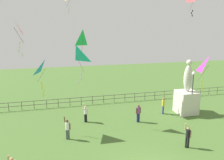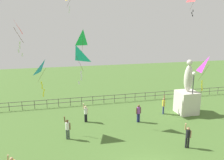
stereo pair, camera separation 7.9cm
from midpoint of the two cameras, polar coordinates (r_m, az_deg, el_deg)
statue_monument at (r=24.77m, az=18.20°, el=-4.16°), size 1.94×1.94×5.57m
lamppost at (r=23.63m, az=19.59°, el=-1.00°), size 0.36×0.36×4.54m
person_0 at (r=24.09m, az=12.79°, el=-5.97°), size 0.38×0.49×1.99m
person_1 at (r=21.72m, az=6.70°, el=-7.94°), size 0.51×0.32×1.71m
person_2 at (r=18.83m, az=-10.88°, el=-11.56°), size 0.50×0.38×1.94m
person_3 at (r=21.76m, az=-6.45°, el=-8.02°), size 0.49×0.29×1.86m
person_5 at (r=18.19m, az=18.43°, el=-12.96°), size 0.49×0.39×1.94m
kite_0 at (r=18.73m, az=22.95°, el=3.15°), size 1.18×0.92×2.61m
kite_1 at (r=13.92m, az=-23.00°, el=11.63°), size 0.73×0.82×2.06m
kite_2 at (r=14.57m, az=-8.73°, el=5.79°), size 1.17×1.17×2.47m
kite_5 at (r=19.89m, az=-7.03°, el=10.08°), size 0.92×0.96×2.62m
kite_6 at (r=19.08m, az=-16.02°, el=2.69°), size 1.30×1.38×3.02m
waterfront_railing at (r=26.70m, az=-2.40°, el=-4.58°), size 36.01×0.06×0.95m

